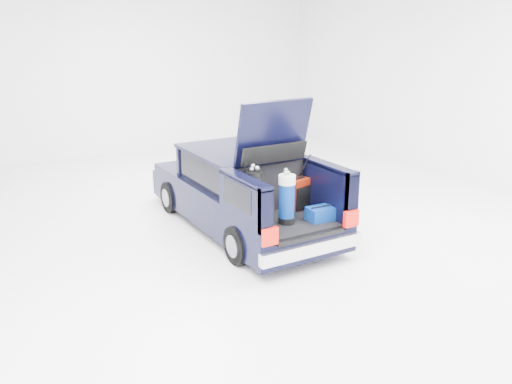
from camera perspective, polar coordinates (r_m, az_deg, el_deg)
ground at (r=10.02m, az=-1.44°, el=-3.71°), size 14.00×14.00×0.00m
car at (r=9.88m, az=-1.77°, el=0.12°), size 1.87×4.65×2.47m
red_suitcase at (r=9.11m, az=4.58°, el=-0.20°), size 0.38×0.29×0.56m
black_golf_bag at (r=8.44m, az=-0.15°, el=-0.47°), size 0.26×0.28×0.92m
blue_golf_bag at (r=8.40m, az=3.25°, el=-0.71°), size 0.29×0.29×0.88m
blue_duffel at (r=8.68m, az=6.89°, el=-2.25°), size 0.46×0.31×0.24m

